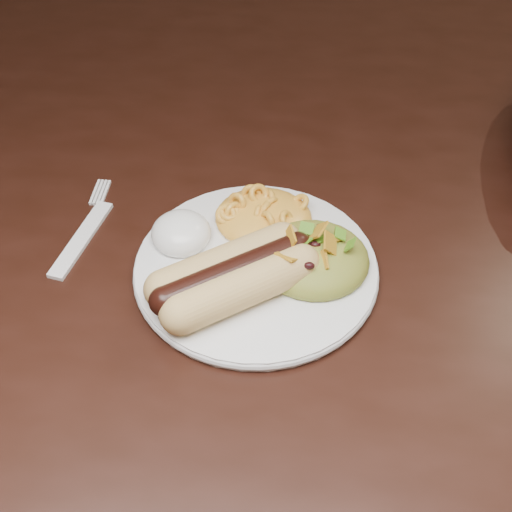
# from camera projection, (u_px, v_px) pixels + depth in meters

# --- Properties ---
(table) EXTENTS (1.60, 0.90, 0.75)m
(table) POSITION_uv_depth(u_px,v_px,m) (244.00, 261.00, 0.75)
(table) COLOR black
(table) RESTS_ON floor
(plate) EXTENTS (0.24, 0.24, 0.01)m
(plate) POSITION_uv_depth(u_px,v_px,m) (256.00, 268.00, 0.61)
(plate) COLOR white
(plate) RESTS_ON table
(hotdog) EXTENTS (0.11, 0.12, 0.03)m
(hotdog) POSITION_uv_depth(u_px,v_px,m) (234.00, 275.00, 0.57)
(hotdog) COLOR tan
(hotdog) RESTS_ON plate
(mac_and_cheese) EXTENTS (0.11, 0.10, 0.03)m
(mac_and_cheese) POSITION_uv_depth(u_px,v_px,m) (264.00, 207.00, 0.63)
(mac_and_cheese) COLOR #FFB94F
(mac_and_cheese) RESTS_ON plate
(sour_cream) EXTENTS (0.05, 0.05, 0.03)m
(sour_cream) POSITION_uv_depth(u_px,v_px,m) (180.00, 226.00, 0.62)
(sour_cream) COLOR white
(sour_cream) RESTS_ON plate
(taco_salad) EXTENTS (0.09, 0.09, 0.04)m
(taco_salad) POSITION_uv_depth(u_px,v_px,m) (314.00, 251.00, 0.60)
(taco_salad) COLOR #B47122
(taco_salad) RESTS_ON plate
(fork) EXTENTS (0.05, 0.14, 0.00)m
(fork) POSITION_uv_depth(u_px,v_px,m) (81.00, 239.00, 0.64)
(fork) COLOR white
(fork) RESTS_ON table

